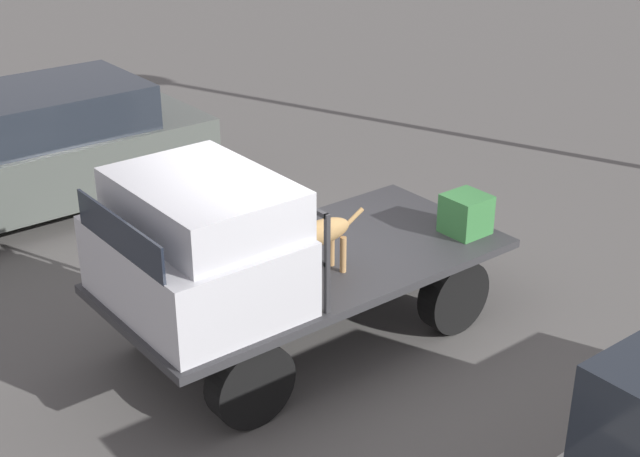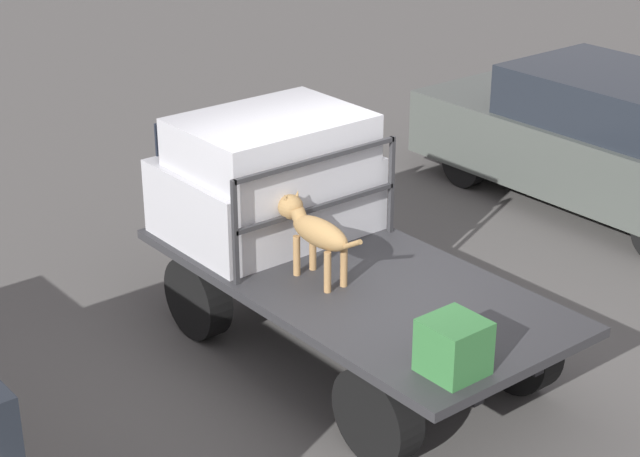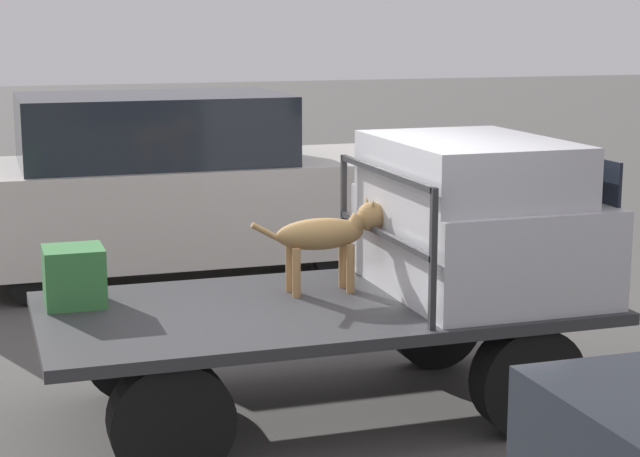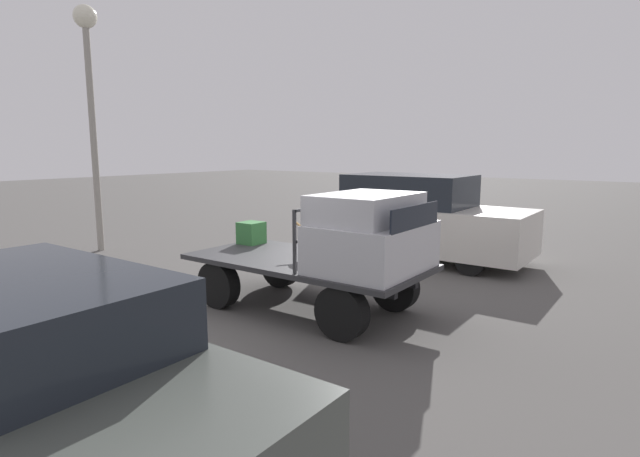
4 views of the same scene
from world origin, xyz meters
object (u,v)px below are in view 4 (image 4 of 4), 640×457
at_px(cargo_crate, 251,233).
at_px(parked_sedan, 34,380).
at_px(parked_pickup_far, 416,218).
at_px(dog, 325,231).
at_px(light_pole_near, 89,75).
at_px(flatbed_truck, 306,273).

xyz_separation_m(cargo_crate, parked_sedan, (2.49, -5.01, -0.22)).
height_order(parked_sedan, parked_pickup_far, parked_pickup_far).
relative_size(parked_sedan, parked_pickup_far, 0.89).
distance_m(dog, light_pole_near, 7.94).
distance_m(flatbed_truck, parked_sedan, 4.63).
distance_m(dog, cargo_crate, 1.83).
xyz_separation_m(dog, cargo_crate, (-1.81, 0.19, -0.23)).
relative_size(cargo_crate, light_pole_near, 0.07).
relative_size(dog, parked_sedan, 0.23).
xyz_separation_m(parked_pickup_far, light_pole_near, (-6.91, -3.85, 3.37)).
bearing_deg(flatbed_truck, dog, 57.62).
xyz_separation_m(flatbed_truck, parked_pickup_far, (-0.23, 4.53, 0.37)).
bearing_deg(dog, parked_pickup_far, 80.71).
bearing_deg(flatbed_truck, parked_sedan, -79.38).
xyz_separation_m(flatbed_truck, light_pole_near, (-7.13, 0.68, 3.74)).
bearing_deg(cargo_crate, parked_sedan, -63.62).
bearing_deg(parked_pickup_far, dog, -95.58).
xyz_separation_m(flatbed_truck, parked_sedan, (0.85, -4.55, 0.21)).
bearing_deg(light_pole_near, dog, -3.17).
height_order(dog, parked_pickup_far, parked_pickup_far).
bearing_deg(parked_sedan, cargo_crate, 111.66).
distance_m(dog, parked_pickup_far, 4.28).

